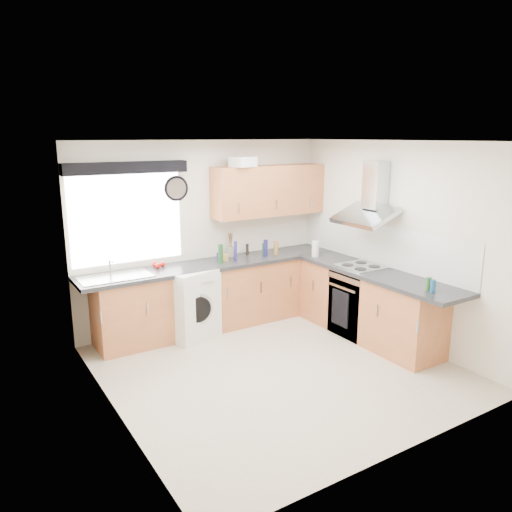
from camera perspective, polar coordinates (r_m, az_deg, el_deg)
ground_plane at (r=5.76m, az=2.43°, el=-12.74°), size 3.60×3.60×0.00m
ceiling at (r=5.16m, az=2.71°, el=12.98°), size 3.60×3.60×0.02m
wall_back at (r=6.85m, az=-6.00°, el=2.55°), size 3.60×0.02×2.50m
wall_front at (r=4.04m, az=17.25°, el=-5.90°), size 3.60×0.02×2.50m
wall_left at (r=4.59m, az=-16.36°, el=-3.49°), size 0.02×3.60×2.50m
wall_right at (r=6.49m, az=15.78°, el=1.49°), size 0.02×3.60×2.50m
window at (r=6.40m, az=-14.51°, el=4.15°), size 1.40×0.02×1.10m
window_blind at (r=6.25m, az=-14.60°, el=9.74°), size 1.50×0.18×0.14m
splashback at (r=6.70m, az=13.80°, el=1.37°), size 0.01×3.00×0.54m
base_cab_back at (r=6.76m, az=-5.51°, el=-4.78°), size 3.00×0.58×0.86m
base_cab_corner at (r=7.56m, az=5.44°, el=-2.77°), size 0.60×0.60×0.86m
base_cab_right at (r=6.60m, az=12.65°, el=-5.51°), size 0.58×2.10×0.86m
worktop_back at (r=6.67m, az=-4.79°, el=-0.95°), size 3.60×0.62×0.05m
worktop_right at (r=6.36m, az=13.74°, el=-2.01°), size 0.62×2.42×0.05m
sink at (r=6.18m, az=-15.83°, el=-1.97°), size 0.84×0.46×0.10m
oven at (r=6.70m, az=11.69°, el=-5.23°), size 0.56×0.58×0.85m
hob_plate at (r=6.56m, az=11.90°, el=-1.15°), size 0.52×0.52×0.01m
extractor_hood at (r=6.47m, az=12.91°, el=6.30°), size 0.52×0.78×0.66m
upper_cabinets at (r=7.08m, az=1.50°, el=7.49°), size 1.70×0.35×0.70m
washing_machine at (r=6.52m, az=-7.74°, el=-5.32°), size 0.76×0.74×0.91m
wall_clock at (r=6.58m, az=-9.06°, el=7.63°), size 0.33×0.04×0.33m
casserole at (r=6.70m, az=-1.50°, el=10.71°), size 0.37×0.31×0.13m
storage_box at (r=6.95m, az=-1.04°, el=10.68°), size 0.25×0.22×0.10m
utensil_pot at (r=6.98m, az=-2.91°, el=0.53°), size 0.12×0.12×0.14m
kitchen_roll at (r=6.98m, az=6.81°, el=0.81°), size 0.11×0.11×0.22m
tomato_cluster at (r=6.50m, az=-11.09°, el=-0.99°), size 0.19×0.19×0.07m
jar_0 at (r=6.74m, az=-4.24°, el=-0.09°), size 0.07×0.07×0.11m
jar_1 at (r=6.60m, az=-4.08°, el=0.27°), size 0.07×0.07×0.25m
jar_2 at (r=6.71m, az=-3.48°, el=-0.18°), size 0.07×0.07×0.10m
jar_3 at (r=6.74m, az=-2.36°, el=0.60°), size 0.04×0.04×0.26m
jar_4 at (r=6.94m, az=1.10°, el=0.91°), size 0.06×0.06×0.24m
jar_5 at (r=7.05m, az=2.28°, el=0.93°), size 0.07×0.07×0.20m
jar_6 at (r=7.09m, az=-1.00°, el=0.81°), size 0.04×0.04×0.15m
jar_7 at (r=6.96m, az=0.87°, el=0.73°), size 0.04×0.04×0.19m
bottle_0 at (r=5.74m, az=19.14°, el=-3.04°), size 0.06×0.06×0.15m
bottle_1 at (r=5.68m, az=19.57°, el=-3.27°), size 0.06×0.06×0.14m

